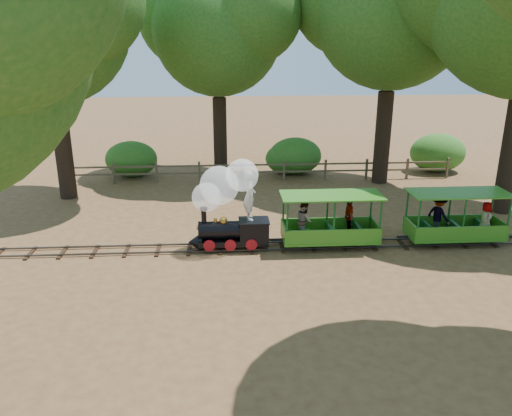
{
  "coord_description": "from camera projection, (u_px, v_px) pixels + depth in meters",
  "views": [
    {
      "loc": [
        -1.81,
        -14.88,
        6.47
      ],
      "look_at": [
        -0.81,
        0.5,
        1.21
      ],
      "focal_mm": 35.0,
      "sensor_mm": 36.0,
      "label": 1
    }
  ],
  "objects": [
    {
      "name": "oak_nw",
      "position": [
        46.0,
        13.0,
        19.1
      ],
      "size": [
        7.89,
        6.95,
        10.22
      ],
      "color": "#2D2116",
      "rests_on": "ground"
    },
    {
      "name": "ground",
      "position": [
        282.0,
        248.0,
        16.25
      ],
      "size": [
        90.0,
        90.0,
        0.0
      ],
      "primitive_type": "plane",
      "color": "olive",
      "rests_on": "ground"
    },
    {
      "name": "carriage_rear",
      "position": [
        454.0,
        221.0,
        16.34
      ],
      "size": [
        3.22,
        1.32,
        1.67
      ],
      "color": "#35821C",
      "rests_on": "track"
    },
    {
      "name": "oak_ne",
      "position": [
        393.0,
        0.0,
        21.18
      ],
      "size": [
        8.51,
        7.49,
        11.06
      ],
      "color": "#2D2116",
      "rests_on": "ground"
    },
    {
      "name": "carriage_front",
      "position": [
        327.0,
        224.0,
        16.11
      ],
      "size": [
        3.22,
        1.32,
        1.67
      ],
      "color": "#35821C",
      "rests_on": "track"
    },
    {
      "name": "fence",
      "position": [
        263.0,
        169.0,
        23.62
      ],
      "size": [
        18.1,
        0.1,
        1.0
      ],
      "color": "brown",
      "rests_on": "ground"
    },
    {
      "name": "oak_nc",
      "position": [
        217.0,
        23.0,
        22.87
      ],
      "size": [
        7.57,
        6.66,
        9.87
      ],
      "color": "#2D2116",
      "rests_on": "ground"
    },
    {
      "name": "shrub_west",
      "position": [
        131.0,
        159.0,
        24.37
      ],
      "size": [
        2.52,
        1.94,
        1.75
      ],
      "primitive_type": "ellipsoid",
      "color": "#2D6B1E",
      "rests_on": "ground"
    },
    {
      "name": "track",
      "position": [
        282.0,
        246.0,
        16.23
      ],
      "size": [
        22.0,
        1.0,
        0.1
      ],
      "color": "#3F3D3A",
      "rests_on": "ground"
    },
    {
      "name": "locomotive",
      "position": [
        227.0,
        199.0,
        15.68
      ],
      "size": [
        2.61,
        1.23,
        3.0
      ],
      "color": "black",
      "rests_on": "ground"
    },
    {
      "name": "shrub_east",
      "position": [
        438.0,
        153.0,
        25.27
      ],
      "size": [
        2.8,
        2.15,
        1.94
      ],
      "primitive_type": "ellipsoid",
      "color": "#2D6B1E",
      "rests_on": "ground"
    },
    {
      "name": "shrub_mid_e",
      "position": [
        288.0,
        158.0,
        24.87
      ],
      "size": [
        2.26,
        1.74,
        1.57
      ],
      "primitive_type": "ellipsoid",
      "color": "#2D6B1E",
      "rests_on": "ground"
    },
    {
      "name": "shrub_mid_w",
      "position": [
        295.0,
        156.0,
        24.85
      ],
      "size": [
        2.64,
        2.03,
        1.82
      ],
      "primitive_type": "ellipsoid",
      "color": "#2D6B1E",
      "rests_on": "ground"
    }
  ]
}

